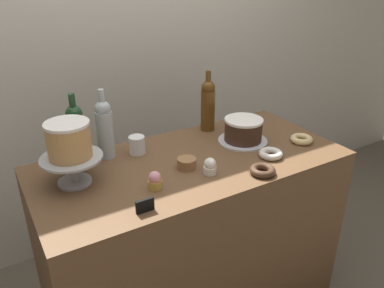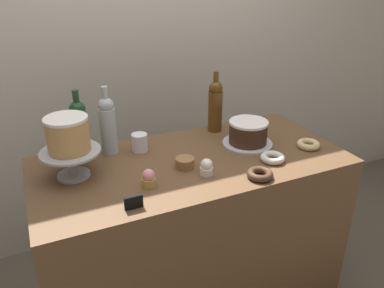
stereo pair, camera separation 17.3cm
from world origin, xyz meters
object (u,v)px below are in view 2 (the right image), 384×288
Objects in this scene: wine_bottle_amber at (215,105)px; donut_glazed at (308,144)px; cookie_stack at (185,163)px; cupcake_vanilla at (207,167)px; donut_chocolate at (260,174)px; cupcake_strawberry at (149,178)px; chocolate_round_cake at (248,132)px; wine_bottle_green at (80,129)px; price_sign_chalkboard at (134,202)px; donut_sugar at (273,158)px; coffee_cup_ceramic at (140,142)px; wine_bottle_clear at (108,124)px; cake_stand_pedestal at (71,159)px; white_layer_cake at (68,134)px.

wine_bottle_amber is 2.91× the size of donut_glazed.
wine_bottle_amber is 0.46m from cookie_stack.
donut_chocolate is (0.19, -0.12, -0.02)m from cupcake_vanilla.
cupcake_vanilla is at bearing -3.13° from cupcake_strawberry.
chocolate_round_cake is 0.59× the size of wine_bottle_green.
price_sign_chalkboard is at bearing -128.39° from cupcake_strawberry.
chocolate_round_cake is 0.34m from donut_chocolate.
donut_glazed is at bearing 9.03° from price_sign_chalkboard.
coffee_cup_ceramic is at bearing 145.57° from donut_sugar.
cupcake_strawberry is 0.66× the size of donut_sugar.
cookie_stack is at bearing -46.92° from wine_bottle_clear.
wine_bottle_amber is 3.83× the size of coffee_cup_ceramic.
wine_bottle_amber is at bearing 38.25° from cupcake_strawberry.
wine_bottle_green is at bearing 153.03° from donut_sugar.
cake_stand_pedestal is at bearing -159.51° from coffee_cup_ceramic.
wine_bottle_green is 1.09m from donut_glazed.
donut_glazed is at bearing 3.32° from cupcake_vanilla.
donut_sugar is (0.85, -0.23, -0.07)m from cake_stand_pedestal.
donut_chocolate is 1.32× the size of coffee_cup_ceramic.
wine_bottle_clear is 0.97m from donut_glazed.
donut_sugar is at bearing -31.12° from wine_bottle_clear.
cake_stand_pedestal is at bearing 177.97° from chocolate_round_cake.
donut_chocolate is 1.00× the size of donut_sugar.
chocolate_round_cake is 2.74× the size of price_sign_chalkboard.
cake_stand_pedestal is at bearing 165.35° from cookie_stack.
cupcake_vanilla is (0.26, -0.01, 0.00)m from cupcake_strawberry.
cake_stand_pedestal is at bearing 157.22° from cupcake_vanilla.
donut_chocolate is (0.71, -0.34, -0.18)m from white_layer_cake.
wine_bottle_green is 0.60m from cupcake_vanilla.
cookie_stack is (0.46, -0.12, -0.17)m from white_layer_cake.
wine_bottle_clear is 4.65× the size of price_sign_chalkboard.
cupcake_vanilla is at bearing -22.78° from white_layer_cake.
wine_bottle_clear reaches higher than white_layer_cake.
wine_bottle_green is 0.52m from price_sign_chalkboard.
chocolate_round_cake is 2.58× the size of cupcake_strawberry.
wine_bottle_green is at bearing 139.62° from cupcake_vanilla.
cookie_stack is at bearing -166.56° from chocolate_round_cake.
cake_stand_pedestal reaches higher than price_sign_chalkboard.
donut_chocolate is at bearing -37.90° from wine_bottle_green.
wine_bottle_clear is 4.38× the size of cupcake_strawberry.
wine_bottle_green is at bearing 171.02° from coffee_cup_ceramic.
wine_bottle_clear is 1.00× the size of wine_bottle_amber.
cake_stand_pedestal is 0.36m from coffee_cup_ceramic.
chocolate_round_cake is 0.80m from wine_bottle_green.
wine_bottle_green reaches higher than cake_stand_pedestal.
wine_bottle_green reaches higher than cookie_stack.
cupcake_strawberry is 0.88× the size of cookie_stack.
white_layer_cake is at bearing -159.51° from coffee_cup_ceramic.
cupcake_vanilla is at bearing 177.81° from donut_sugar.
donut_sugar is at bearing -80.00° from wine_bottle_amber.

